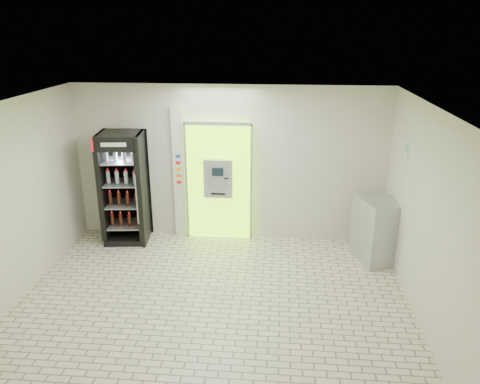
# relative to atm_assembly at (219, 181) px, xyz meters

# --- Properties ---
(ground) EXTENTS (6.00, 6.00, 0.00)m
(ground) POSITION_rel_atm_assembly_xyz_m (0.20, -2.41, -1.17)
(ground) COLOR #C0B89F
(ground) RESTS_ON ground
(room_shell) EXTENTS (6.00, 6.00, 6.00)m
(room_shell) POSITION_rel_atm_assembly_xyz_m (0.20, -2.41, 0.67)
(room_shell) COLOR beige
(room_shell) RESTS_ON ground
(atm_assembly) EXTENTS (1.30, 0.24, 2.33)m
(atm_assembly) POSITION_rel_atm_assembly_xyz_m (0.00, 0.00, 0.00)
(atm_assembly) COLOR #92FF11
(atm_assembly) RESTS_ON ground
(pillar) EXTENTS (0.22, 0.11, 2.60)m
(pillar) POSITION_rel_atm_assembly_xyz_m (-0.78, 0.04, 0.13)
(pillar) COLOR silver
(pillar) RESTS_ON ground
(beverage_cooler) EXTENTS (0.88, 0.82, 2.15)m
(beverage_cooler) POSITION_rel_atm_assembly_xyz_m (-1.79, -0.27, -0.14)
(beverage_cooler) COLOR black
(beverage_cooler) RESTS_ON ground
(steel_cabinet) EXTENTS (0.82, 0.99, 1.15)m
(steel_cabinet) POSITION_rel_atm_assembly_xyz_m (2.90, -0.71, -0.60)
(steel_cabinet) COLOR #A4A7AC
(steel_cabinet) RESTS_ON ground
(exit_sign) EXTENTS (0.02, 0.22, 0.26)m
(exit_sign) POSITION_rel_atm_assembly_xyz_m (3.19, -1.01, 0.95)
(exit_sign) COLOR white
(exit_sign) RESTS_ON room_shell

